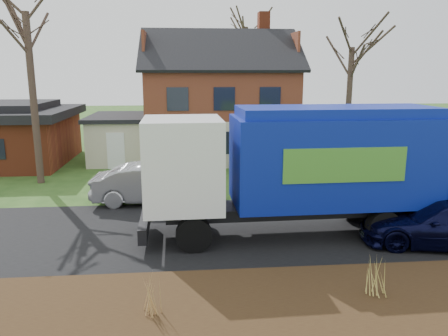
{
  "coord_description": "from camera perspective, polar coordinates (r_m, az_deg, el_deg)",
  "views": [
    {
      "loc": [
        -0.23,
        -14.35,
        5.48
      ],
      "look_at": [
        1.29,
        2.5,
        1.74
      ],
      "focal_mm": 35.0,
      "sensor_mm": 36.0,
      "label": 1
    }
  ],
  "objects": [
    {
      "name": "tree_back",
      "position": [
        38.52,
        2.92,
        19.72
      ],
      "size": [
        3.93,
        3.93,
        12.43
      ],
      "color": "#3D3124",
      "rests_on": "ground"
    },
    {
      "name": "ground",
      "position": [
        15.37,
        -3.99,
        -8.48
      ],
      "size": [
        120.0,
        120.0,
        0.0
      ],
      "primitive_type": "plane",
      "color": "#284B19",
      "rests_on": "ground"
    },
    {
      "name": "road",
      "position": [
        15.36,
        -3.99,
        -8.44
      ],
      "size": [
        80.0,
        7.0,
        0.02
      ],
      "primitive_type": "cube",
      "color": "black",
      "rests_on": "ground"
    },
    {
      "name": "navy_wagon",
      "position": [
        15.73,
        26.83,
        -6.44
      ],
      "size": [
        5.52,
        3.31,
        1.5
      ],
      "primitive_type": "imported",
      "rotation": [
        0.0,
        0.0,
        -1.82
      ],
      "color": "black",
      "rests_on": "ground"
    },
    {
      "name": "tree_front_east",
      "position": [
        25.19,
        16.54,
        17.39
      ],
      "size": [
        3.48,
        3.48,
        9.68
      ],
      "color": "#403126",
      "rests_on": "ground"
    },
    {
      "name": "grass_clump_east",
      "position": [
        11.24,
        19.35,
        -13.16
      ],
      "size": [
        0.36,
        0.3,
        0.91
      ],
      "color": "tan",
      "rests_on": "mulch_verge"
    },
    {
      "name": "grass_clump_mid",
      "position": [
        9.98,
        -9.53,
        -16.21
      ],
      "size": [
        0.3,
        0.25,
        0.85
      ],
      "color": "#AB824B",
      "rests_on": "mulch_verge"
    },
    {
      "name": "silver_sedan",
      "position": [
        18.74,
        -9.26,
        -2.08
      ],
      "size": [
        5.12,
        1.99,
        1.66
      ],
      "primitive_type": "imported",
      "rotation": [
        0.0,
        0.0,
        1.53
      ],
      "color": "#97989E",
      "rests_on": "ground"
    },
    {
      "name": "main_house",
      "position": [
        28.35,
        -1.69,
        9.51
      ],
      "size": [
        12.95,
        8.95,
        9.26
      ],
      "color": "#BDB598",
      "rests_on": "ground"
    },
    {
      "name": "garbage_truck",
      "position": [
        14.8,
        10.27,
        0.7
      ],
      "size": [
        10.25,
        2.95,
        4.37
      ],
      "rotation": [
        0.0,
        0.0,
        0.02
      ],
      "color": "black",
      "rests_on": "ground"
    },
    {
      "name": "mulch_verge",
      "position": [
        10.51,
        -3.33,
        -18.06
      ],
      "size": [
        80.0,
        3.5,
        0.3
      ],
      "primitive_type": "cube",
      "color": "black",
      "rests_on": "ground"
    }
  ]
}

